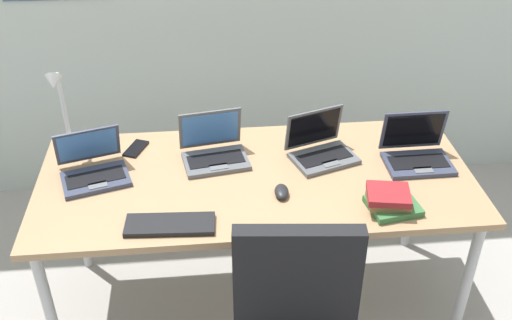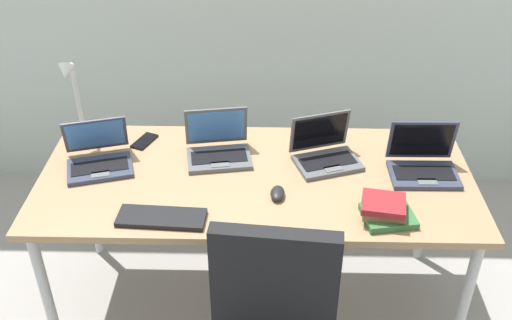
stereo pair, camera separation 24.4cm
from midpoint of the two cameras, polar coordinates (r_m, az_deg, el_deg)
ground_plane at (r=2.97m, az=2.41°, el=-13.37°), size 12.00×12.00×0.00m
desk at (r=2.52m, az=2.77°, el=-2.69°), size 1.80×0.80×0.74m
desk_lamp at (r=2.71m, az=-14.40°, el=5.43°), size 0.12×0.18×0.40m
laptop_near_lamp at (r=2.58m, az=9.29°, el=0.57°), size 0.32×0.29×0.20m
laptop_far_corner at (r=2.58m, az=-0.92°, el=1.03°), size 0.30×0.26×0.20m
laptop_front_left at (r=2.61m, az=18.22°, el=-0.45°), size 0.28×0.23×0.21m
laptop_near_mouse at (r=2.58m, az=-12.17°, el=0.12°), size 0.32×0.31×0.19m
external_keyboard at (r=2.26m, az=-5.94°, el=-5.60°), size 0.34×0.14×0.02m
computer_mouse at (r=2.36m, az=5.02°, el=-3.27°), size 0.06×0.10×0.03m
cell_phone at (r=2.73m, az=-8.07°, el=1.70°), size 0.11×0.15×0.01m
book_stack at (r=2.32m, az=15.20°, el=-4.79°), size 0.22×0.19×0.08m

